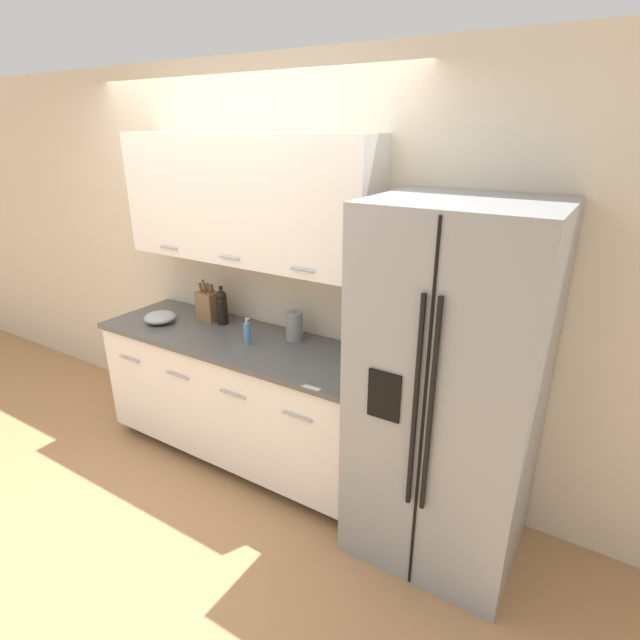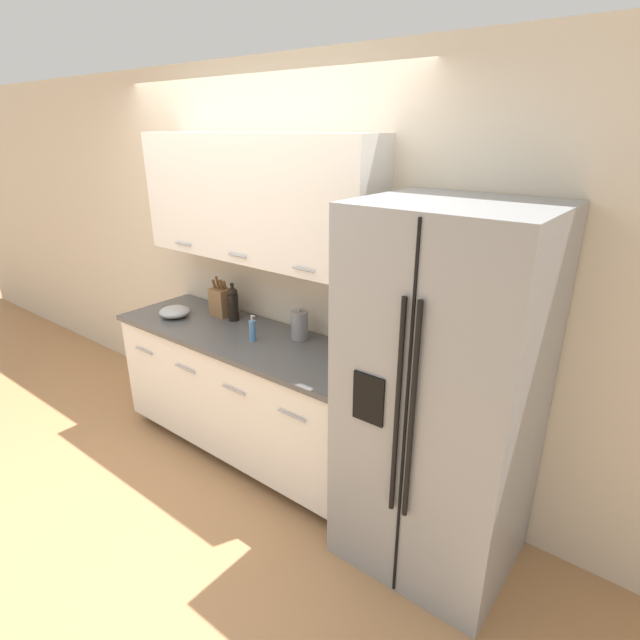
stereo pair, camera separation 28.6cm
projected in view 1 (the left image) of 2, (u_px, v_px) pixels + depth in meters
The scene contains 9 objects.
ground_plane at pixel (149, 506), 3.08m from camera, with size 14.00×14.00×0.00m, color #B27F51.
wall_back at pixel (249, 249), 3.37m from camera, with size 10.00×0.39×2.60m.
counter_unit at pixel (240, 396), 3.44m from camera, with size 1.97×0.64×0.90m.
refrigerator at pixel (449, 391), 2.50m from camera, with size 0.85×0.75×1.89m.
knife_block at pixel (208, 305), 3.53m from camera, with size 0.14×0.11×0.30m.
wine_bottle at pixel (222, 306), 3.45m from camera, with size 0.08×0.08×0.27m.
soap_dispenser at pixel (247, 333), 3.14m from camera, with size 0.05×0.04×0.18m.
steel_canister at pixel (294, 326), 3.20m from camera, with size 0.12×0.12×0.20m.
mixing_bowl at pixel (160, 317), 3.50m from camera, with size 0.22×0.22×0.08m.
Camera 1 is at (2.20, -1.53, 2.18)m, focal length 28.00 mm.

